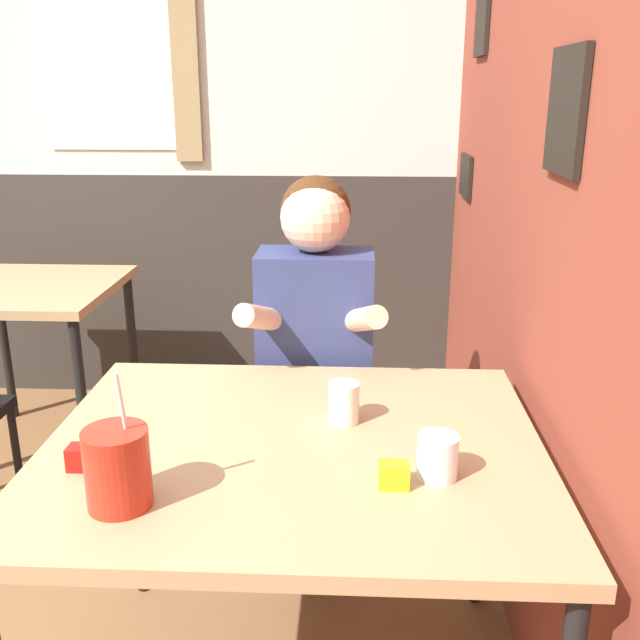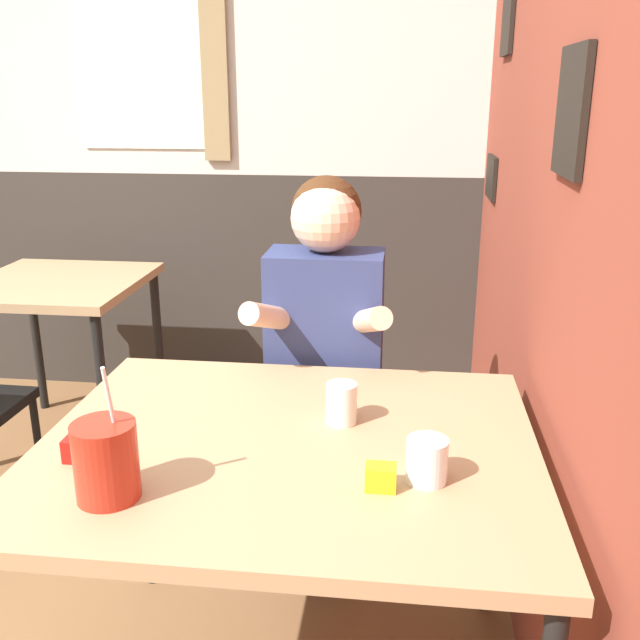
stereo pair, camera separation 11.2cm
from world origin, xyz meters
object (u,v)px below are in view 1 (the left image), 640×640
at_px(background_table, 31,307).
at_px(cocktail_pitcher, 118,468).
at_px(person_seated, 315,373).
at_px(main_table, 294,465).

bearing_deg(background_table, cocktail_pitcher, -60.60).
relative_size(background_table, person_seated, 0.59).
bearing_deg(background_table, person_seated, -30.02).
height_order(person_seated, cocktail_pitcher, person_seated).
distance_m(main_table, background_table, 1.75).
xyz_separation_m(person_seated, cocktail_pitcher, (-0.32, -0.87, 0.16)).
height_order(background_table, person_seated, person_seated).
bearing_deg(main_table, cocktail_pitcher, -138.44).
bearing_deg(cocktail_pitcher, background_table, 119.40).
height_order(main_table, background_table, same).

